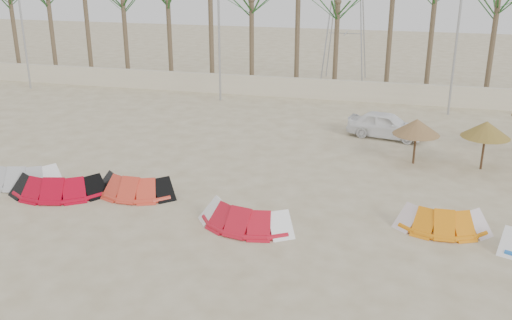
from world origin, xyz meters
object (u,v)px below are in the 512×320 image
(kite_grey, at_px, (25,173))
(parasol_mid, at_px, (486,129))
(kite_red_left, at_px, (62,183))
(kite_red_mid, at_px, (137,183))
(kite_red_right, at_px, (247,213))
(kite_orange, at_px, (443,216))
(parasol_left, at_px, (417,127))
(car, at_px, (386,125))

(kite_grey, relative_size, parasol_mid, 1.63)
(parasol_mid, bearing_deg, kite_red_left, -156.81)
(kite_red_mid, relative_size, kite_red_right, 0.89)
(kite_red_left, distance_m, kite_orange, 14.25)
(kite_grey, relative_size, parasol_left, 1.71)
(kite_orange, distance_m, car, 10.33)
(kite_red_left, bearing_deg, kite_red_right, -6.43)
(kite_red_right, bearing_deg, kite_orange, 12.26)
(kite_red_left, height_order, car, car)
(kite_grey, xyz_separation_m, kite_orange, (16.33, -0.04, -0.00))
(parasol_left, xyz_separation_m, parasol_mid, (2.85, -0.01, 0.10))
(kite_red_right, relative_size, parasol_mid, 1.67)
(kite_red_mid, relative_size, kite_orange, 1.04)
(kite_red_mid, height_order, kite_orange, same)
(kite_grey, relative_size, kite_red_left, 0.91)
(kite_red_right, height_order, parasol_mid, parasol_mid)
(kite_red_mid, distance_m, kite_orange, 11.38)
(kite_red_mid, height_order, parasol_mid, parasol_mid)
(kite_red_left, xyz_separation_m, car, (11.91, 10.60, 0.24))
(kite_orange, bearing_deg, kite_grey, 179.87)
(kite_red_left, relative_size, kite_red_mid, 1.21)
(parasol_mid, xyz_separation_m, car, (-4.24, 3.68, -1.15))
(kite_red_left, relative_size, kite_red_right, 1.08)
(car, bearing_deg, kite_red_mid, 149.28)
(kite_red_right, bearing_deg, parasol_mid, 42.77)
(kite_red_right, bearing_deg, car, 69.99)
(parasol_mid, height_order, car, parasol_mid)
(kite_orange, xyz_separation_m, car, (-2.33, 10.06, 0.24))
(kite_red_left, relative_size, parasol_left, 1.88)
(kite_red_mid, bearing_deg, kite_red_right, -17.88)
(kite_red_left, relative_size, car, 1.00)
(car, bearing_deg, kite_grey, 137.31)
(kite_red_right, xyz_separation_m, parasol_mid, (8.42, 7.79, 1.39))
(kite_grey, bearing_deg, kite_orange, -0.13)
(car, bearing_deg, kite_red_left, 143.39)
(kite_red_left, bearing_deg, kite_orange, 2.18)
(kite_grey, xyz_separation_m, kite_red_left, (2.09, -0.58, 0.00))
(kite_red_left, xyz_separation_m, kite_red_mid, (2.86, 0.70, -0.00))
(kite_red_right, relative_size, car, 0.93)
(parasol_left, height_order, car, parasol_left)
(kite_red_mid, xyz_separation_m, kite_orange, (11.38, -0.16, -0.00))
(kite_red_mid, relative_size, car, 0.83)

